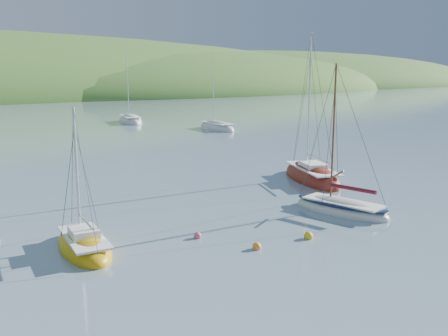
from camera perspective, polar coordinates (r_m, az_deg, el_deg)
ground at (r=25.49m, az=7.73°, el=-8.10°), size 700.00×700.00×0.00m
daysailer_white at (r=30.75m, az=13.23°, el=-4.53°), size 3.27×6.40×9.38m
sloop_red at (r=39.18m, az=10.00°, el=-1.05°), size 5.84×8.67×12.17m
sailboat_yellow at (r=24.72m, az=-15.69°, el=-8.61°), size 2.96×5.80×7.35m
distant_sloop_b at (r=83.55m, az=-10.64°, el=5.27°), size 5.48×9.71×13.10m
distant_sloop_d at (r=72.34m, az=-0.82°, el=4.58°), size 3.84×8.63×11.94m
mooring_buoys at (r=27.50m, az=-0.79°, el=-6.29°), size 22.77×9.93×0.48m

